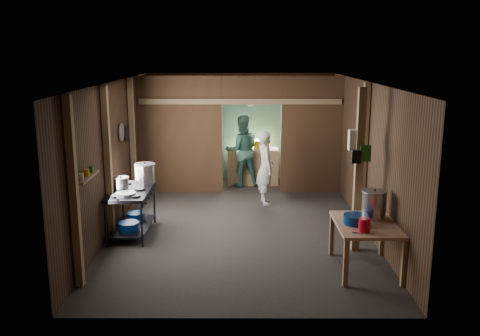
{
  "coord_description": "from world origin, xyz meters",
  "views": [
    {
      "loc": [
        0.02,
        -9.19,
        3.15
      ],
      "look_at": [
        0.0,
        -0.2,
        1.1
      ],
      "focal_mm": 38.96,
      "sensor_mm": 36.0,
      "label": 1
    }
  ],
  "objects_px": {
    "prep_table": "(365,246)",
    "cook": "(266,168)",
    "yellow_tub": "(262,144)",
    "gas_range": "(132,212)",
    "stock_pot": "(374,205)",
    "pink_bucket": "(364,225)",
    "stove_pot_large": "(145,174)"
  },
  "relations": [
    {
      "from": "gas_range",
      "to": "cook",
      "type": "bearing_deg",
      "value": 37.82
    },
    {
      "from": "pink_bucket",
      "to": "yellow_tub",
      "type": "bearing_deg",
      "value": 102.59
    },
    {
      "from": "prep_table",
      "to": "stove_pot_large",
      "type": "bearing_deg",
      "value": 150.8
    },
    {
      "from": "prep_table",
      "to": "stove_pot_large",
      "type": "xyz_separation_m",
      "value": [
        -3.54,
        1.98,
        0.61
      ]
    },
    {
      "from": "gas_range",
      "to": "prep_table",
      "type": "height_order",
      "value": "gas_range"
    },
    {
      "from": "prep_table",
      "to": "cook",
      "type": "xyz_separation_m",
      "value": [
        -1.3,
        3.36,
        0.41
      ]
    },
    {
      "from": "prep_table",
      "to": "yellow_tub",
      "type": "distance_m",
      "value": 5.22
    },
    {
      "from": "pink_bucket",
      "to": "gas_range",
      "type": "bearing_deg",
      "value": 152.81
    },
    {
      "from": "stove_pot_large",
      "to": "pink_bucket",
      "type": "relative_size",
      "value": 1.97
    },
    {
      "from": "gas_range",
      "to": "cook",
      "type": "relative_size",
      "value": 0.88
    },
    {
      "from": "pink_bucket",
      "to": "cook",
      "type": "xyz_separation_m",
      "value": [
        -1.18,
        3.71,
        -0.04
      ]
    },
    {
      "from": "gas_range",
      "to": "pink_bucket",
      "type": "bearing_deg",
      "value": -27.19
    },
    {
      "from": "gas_range",
      "to": "yellow_tub",
      "type": "height_order",
      "value": "yellow_tub"
    },
    {
      "from": "yellow_tub",
      "to": "stock_pot",
      "type": "bearing_deg",
      "value": -72.9
    },
    {
      "from": "cook",
      "to": "prep_table",
      "type": "bearing_deg",
      "value": -168.55
    },
    {
      "from": "stove_pot_large",
      "to": "prep_table",
      "type": "bearing_deg",
      "value": -29.2
    },
    {
      "from": "prep_table",
      "to": "cook",
      "type": "relative_size",
      "value": 0.78
    },
    {
      "from": "stove_pot_large",
      "to": "cook",
      "type": "height_order",
      "value": "cook"
    },
    {
      "from": "prep_table",
      "to": "cook",
      "type": "distance_m",
      "value": 3.63
    },
    {
      "from": "stock_pot",
      "to": "yellow_tub",
      "type": "bearing_deg",
      "value": 107.1
    },
    {
      "from": "gas_range",
      "to": "stock_pot",
      "type": "bearing_deg",
      "value": -17.99
    },
    {
      "from": "stock_pot",
      "to": "pink_bucket",
      "type": "bearing_deg",
      "value": -114.68
    },
    {
      "from": "stove_pot_large",
      "to": "stock_pot",
      "type": "distance_m",
      "value": 4.08
    },
    {
      "from": "cook",
      "to": "pink_bucket",
      "type": "bearing_deg",
      "value": -172.1
    },
    {
      "from": "gas_range",
      "to": "stove_pot_large",
      "type": "bearing_deg",
      "value": 70.74
    },
    {
      "from": "pink_bucket",
      "to": "prep_table",
      "type": "bearing_deg",
      "value": 70.81
    },
    {
      "from": "stove_pot_large",
      "to": "yellow_tub",
      "type": "xyz_separation_m",
      "value": [
        2.22,
        3.04,
        -0.01
      ]
    },
    {
      "from": "prep_table",
      "to": "yellow_tub",
      "type": "height_order",
      "value": "yellow_tub"
    },
    {
      "from": "stock_pot",
      "to": "pink_bucket",
      "type": "height_order",
      "value": "stock_pot"
    },
    {
      "from": "cook",
      "to": "stock_pot",
      "type": "bearing_deg",
      "value": -164.81
    },
    {
      "from": "stove_pot_large",
      "to": "yellow_tub",
      "type": "relative_size",
      "value": 0.98
    },
    {
      "from": "stove_pot_large",
      "to": "cook",
      "type": "distance_m",
      "value": 2.63
    }
  ]
}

